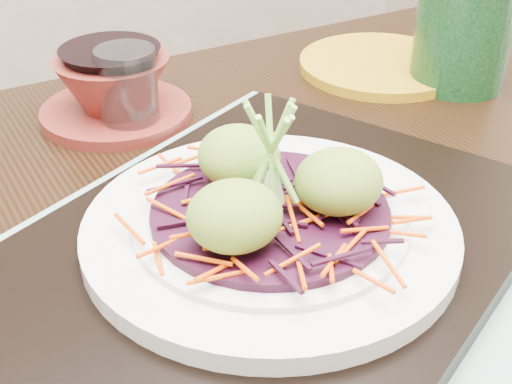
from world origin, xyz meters
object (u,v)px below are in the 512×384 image
serving_tray (270,248)px  white_plate (270,228)px  water_glass (128,90)px  terracotta_bowl_set (114,91)px  dining_table (232,363)px  green_jar (463,32)px  yellow_plate (381,65)px

serving_tray → white_plate: (-0.00, 0.00, 0.02)m
water_glass → terracotta_bowl_set: (-0.00, 0.03, -0.01)m
dining_table → green_jar: size_ratio=10.17×
yellow_plate → green_jar: (0.05, -0.08, 0.06)m
serving_tray → white_plate: 0.02m
white_plate → water_glass: (-0.00, 0.27, 0.01)m
dining_table → serving_tray: 0.12m
white_plate → water_glass: 0.27m
serving_tray → yellow_plate: size_ratio=2.15×
white_plate → green_jar: 0.41m
dining_table → water_glass: (0.03, 0.25, 0.15)m
water_glass → terracotta_bowl_set: water_glass is taller
yellow_plate → white_plate: bearing=-141.3°
water_glass → terracotta_bowl_set: bearing=95.9°
green_jar → white_plate: bearing=-154.2°
green_jar → dining_table: bearing=-157.4°
dining_table → yellow_plate: (0.35, 0.24, 0.11)m
terracotta_bowl_set → yellow_plate: bearing=-7.3°
dining_table → white_plate: white_plate is taller
white_plate → dining_table: bearing=153.5°
serving_tray → green_jar: 0.41m
water_glass → yellow_plate: water_glass is taller
dining_table → terracotta_bowl_set: 0.32m
yellow_plate → terracotta_bowl_set: bearing=172.7°
white_plate → terracotta_bowl_set: terracotta_bowl_set is taller
dining_table → terracotta_bowl_set: (0.02, 0.29, 0.13)m
dining_table → serving_tray: serving_tray is taller
green_jar → serving_tray: bearing=-154.2°
dining_table → white_plate: size_ratio=4.59×
green_jar → water_glass: bearing=166.6°
green_jar → yellow_plate: bearing=120.4°
dining_table → green_jar: green_jar is taller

